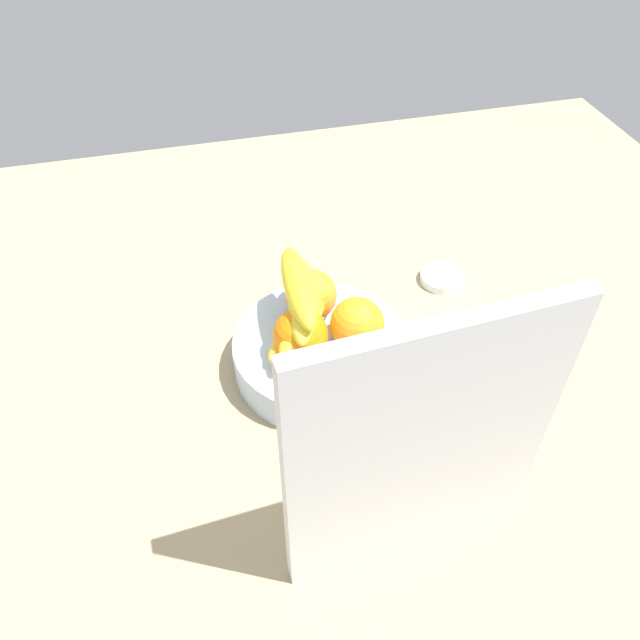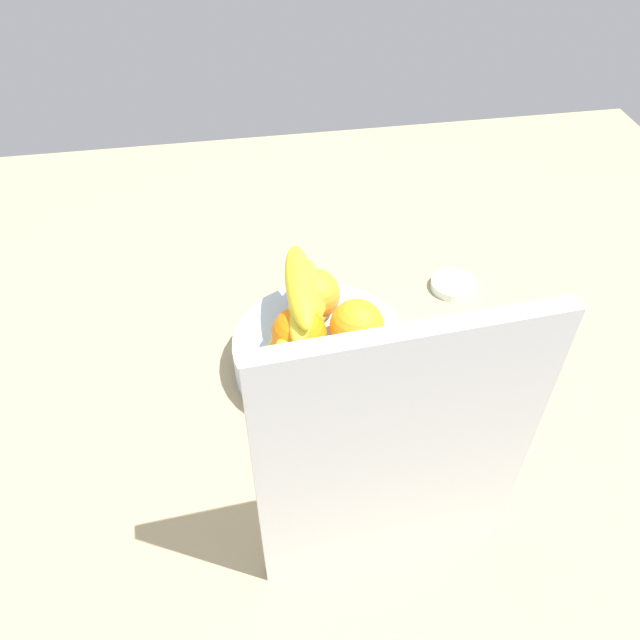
# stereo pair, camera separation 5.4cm
# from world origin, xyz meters

# --- Properties ---
(ground_plane) EXTENTS (1.80, 1.40, 0.03)m
(ground_plane) POSITION_xyz_m (0.00, 0.00, -0.01)
(ground_plane) COLOR tan
(fruit_bowl) EXTENTS (0.25, 0.25, 0.06)m
(fruit_bowl) POSITION_xyz_m (-0.03, 0.02, 0.03)
(fruit_bowl) COLOR #ACC2DC
(fruit_bowl) RESTS_ON ground_plane
(orange_front_left) EXTENTS (0.08, 0.08, 0.08)m
(orange_front_left) POSITION_xyz_m (-0.08, 0.04, 0.09)
(orange_front_left) COLOR orange
(orange_front_left) RESTS_ON fruit_bowl
(orange_front_right) EXTENTS (0.08, 0.08, 0.08)m
(orange_front_right) POSITION_xyz_m (-0.03, -0.04, 0.09)
(orange_front_right) COLOR orange
(orange_front_right) RESTS_ON fruit_bowl
(orange_center) EXTENTS (0.08, 0.08, 0.08)m
(orange_center) POSITION_xyz_m (0.00, 0.04, 0.09)
(orange_center) COLOR orange
(orange_center) RESTS_ON fruit_bowl
(banana_bunch) EXTENTS (0.15, 0.18, 0.11)m
(banana_bunch) POSITION_xyz_m (-0.01, 0.00, 0.11)
(banana_bunch) COLOR yellow
(banana_bunch) RESTS_ON fruit_bowl
(cutting_board) EXTENTS (0.28, 0.04, 0.36)m
(cutting_board) POSITION_xyz_m (-0.06, 0.31, 0.18)
(cutting_board) COLOR silver
(cutting_board) RESTS_ON ground_plane
(jar_lid) EXTENTS (0.07, 0.07, 0.01)m
(jar_lid) POSITION_xyz_m (-0.28, -0.12, 0.01)
(jar_lid) COLOR white
(jar_lid) RESTS_ON ground_plane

